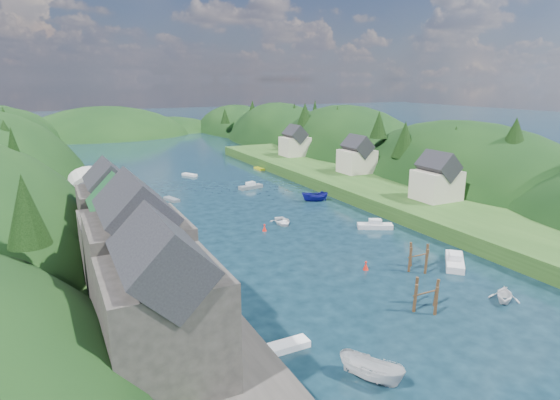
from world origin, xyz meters
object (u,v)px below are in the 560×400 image
piling_cluster_near (426,298)px  channel_buoy_far (264,228)px  piling_cluster_far (418,260)px  channel_buoy_near (366,266)px

piling_cluster_near → channel_buoy_far: piling_cluster_near is taller
piling_cluster_far → channel_buoy_near: bearing=153.7°
channel_buoy_far → channel_buoy_near: bearing=-76.1°
piling_cluster_far → channel_buoy_far: 24.32m
piling_cluster_far → channel_buoy_near: (-5.67, 2.80, -0.78)m
piling_cluster_near → channel_buoy_far: 30.26m
channel_buoy_near → channel_buoy_far: size_ratio=1.00×
channel_buoy_near → channel_buoy_far: (-4.75, 19.16, 0.00)m
piling_cluster_near → channel_buoy_near: (0.72, 10.82, -0.71)m
channel_buoy_near → channel_buoy_far: 19.74m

